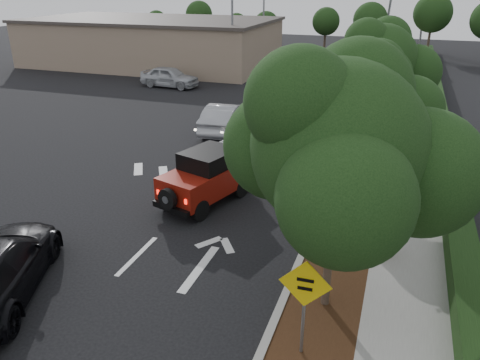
% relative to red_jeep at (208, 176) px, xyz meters
% --- Properties ---
extents(ground, '(120.00, 120.00, 0.00)m').
position_rel_red_jeep_xyz_m(ground, '(-0.55, -4.14, -0.97)').
color(ground, black).
rests_on(ground, ground).
extents(curb, '(0.20, 70.00, 0.15)m').
position_rel_red_jeep_xyz_m(curb, '(4.05, 7.86, -0.90)').
color(curb, '#9E9B93').
rests_on(curb, ground).
extents(planting_strip, '(1.80, 70.00, 0.12)m').
position_rel_red_jeep_xyz_m(planting_strip, '(5.05, 7.86, -0.91)').
color(planting_strip, black).
rests_on(planting_strip, ground).
extents(sidewalk, '(2.00, 70.00, 0.12)m').
position_rel_red_jeep_xyz_m(sidewalk, '(6.95, 7.86, -0.91)').
color(sidewalk, gray).
rests_on(sidewalk, ground).
extents(hedge, '(0.80, 70.00, 0.80)m').
position_rel_red_jeep_xyz_m(hedge, '(8.35, 7.86, -0.57)').
color(hedge, black).
rests_on(hedge, ground).
extents(commercial_building, '(22.00, 12.00, 4.00)m').
position_rel_red_jeep_xyz_m(commercial_building, '(-16.55, 25.86, 1.03)').
color(commercial_building, gray).
rests_on(commercial_building, ground).
extents(transmission_tower, '(7.00, 4.00, 28.00)m').
position_rel_red_jeep_xyz_m(transmission_tower, '(5.45, 43.86, -0.97)').
color(transmission_tower, slate).
rests_on(transmission_tower, ground).
extents(street_tree_near, '(3.80, 3.80, 5.92)m').
position_rel_red_jeep_xyz_m(street_tree_near, '(5.05, -4.64, -0.97)').
color(street_tree_near, black).
rests_on(street_tree_near, ground).
extents(street_tree_mid, '(3.20, 3.20, 5.32)m').
position_rel_red_jeep_xyz_m(street_tree_mid, '(5.05, 2.36, -0.97)').
color(street_tree_mid, black).
rests_on(street_tree_mid, ground).
extents(street_tree_far, '(3.40, 3.40, 5.62)m').
position_rel_red_jeep_xyz_m(street_tree_far, '(5.05, 8.86, -0.97)').
color(street_tree_far, black).
rests_on(street_tree_far, ground).
extents(light_pole_a, '(2.00, 0.22, 9.00)m').
position_rel_red_jeep_xyz_m(light_pole_a, '(-7.05, 21.86, -0.97)').
color(light_pole_a, slate).
rests_on(light_pole_a, ground).
extents(light_pole_b, '(2.00, 0.22, 9.00)m').
position_rel_red_jeep_xyz_m(light_pole_b, '(-8.05, 33.86, -0.97)').
color(light_pole_b, slate).
rests_on(light_pole_b, ground).
extents(red_jeep, '(2.58, 3.91, 1.92)m').
position_rel_red_jeep_xyz_m(red_jeep, '(0.00, 0.00, 0.00)').
color(red_jeep, black).
rests_on(red_jeep, ground).
extents(silver_suv_ahead, '(3.46, 5.48, 1.41)m').
position_rel_red_jeep_xyz_m(silver_suv_ahead, '(0.04, 4.32, -0.27)').
color(silver_suv_ahead, '#A9ACB1').
rests_on(silver_suv_ahead, ground).
extents(silver_sedan_oncoming, '(1.97, 4.68, 1.51)m').
position_rel_red_jeep_xyz_m(silver_sedan_oncoming, '(-2.48, 8.13, -0.22)').
color(silver_sedan_oncoming, '#A2A3A9').
rests_on(silver_sedan_oncoming, ground).
extents(parked_suv, '(4.61, 2.18, 1.52)m').
position_rel_red_jeep_xyz_m(parked_suv, '(-10.37, 17.22, -0.21)').
color(parked_suv, '#B2B5BB').
rests_on(parked_suv, ground).
extents(speed_hump_sign, '(1.08, 0.10, 2.30)m').
position_rel_red_jeep_xyz_m(speed_hump_sign, '(4.85, -6.47, 0.62)').
color(speed_hump_sign, slate).
rests_on(speed_hump_sign, ground).
extents(terracotta_planter, '(0.76, 0.76, 1.32)m').
position_rel_red_jeep_xyz_m(terracotta_planter, '(6.05, -1.68, -0.08)').
color(terracotta_planter, brown).
rests_on(terracotta_planter, ground).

